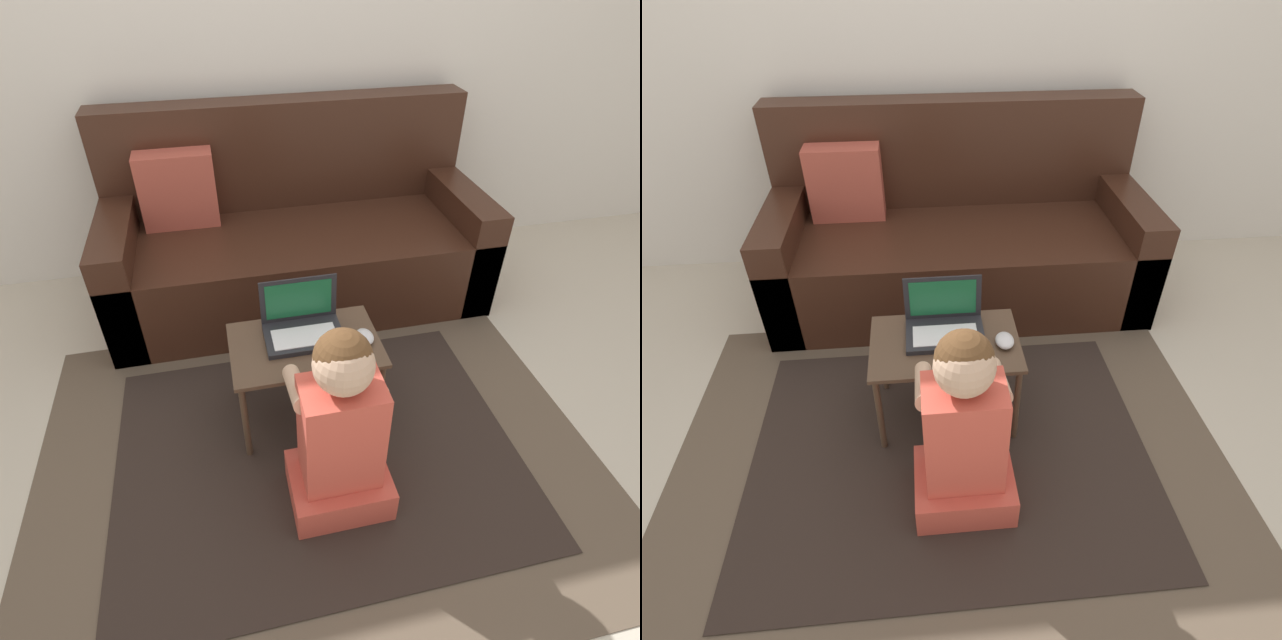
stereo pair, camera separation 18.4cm
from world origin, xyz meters
TOP-DOWN VIEW (x-y plane):
  - ground_plane at (0.00, 0.00)m, footprint 16.00×16.00m
  - wall_back at (0.00, 1.52)m, footprint 9.00×0.06m
  - area_rug at (-0.14, -0.01)m, footprint 2.08×1.59m
  - couch at (-0.02, 1.09)m, footprint 1.86×0.81m
  - laptop_desk at (-0.14, 0.19)m, footprint 0.55×0.36m
  - laptop at (-0.13, 0.25)m, footprint 0.29×0.19m
  - computer_mouse at (0.08, 0.16)m, footprint 0.07×0.09m
  - person_seated at (-0.10, -0.21)m, footprint 0.33×0.36m

SIDE VIEW (x-z plane):
  - ground_plane at x=0.00m, z-range 0.00..0.00m
  - area_rug at x=-0.14m, z-range 0.00..0.01m
  - couch at x=-0.02m, z-range -0.16..0.78m
  - laptop_desk at x=-0.14m, z-range 0.14..0.53m
  - person_seated at x=-0.10m, z-range -0.03..0.72m
  - computer_mouse at x=0.08m, z-range 0.38..0.42m
  - laptop at x=-0.13m, z-range 0.32..0.52m
  - wall_back at x=0.00m, z-range 0.00..2.50m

